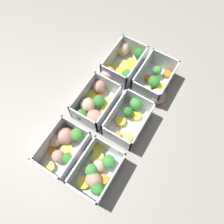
# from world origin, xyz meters

# --- Properties ---
(ground_plane) EXTENTS (4.00, 4.00, 0.00)m
(ground_plane) POSITION_xyz_m (0.00, 0.00, 0.00)
(ground_plane) COLOR gray
(container_near_left) EXTENTS (0.16, 0.11, 0.07)m
(container_near_left) POSITION_xyz_m (-0.17, -0.06, 0.03)
(container_near_left) COLOR silver
(container_near_left) RESTS_ON ground_plane
(container_near_center) EXTENTS (0.15, 0.10, 0.07)m
(container_near_center) POSITION_xyz_m (0.01, -0.05, 0.03)
(container_near_center) COLOR silver
(container_near_center) RESTS_ON ground_plane
(container_near_right) EXTENTS (0.16, 0.12, 0.07)m
(container_near_right) POSITION_xyz_m (0.16, -0.07, 0.03)
(container_near_right) COLOR silver
(container_near_right) RESTS_ON ground_plane
(container_far_left) EXTENTS (0.16, 0.14, 0.07)m
(container_far_left) POSITION_xyz_m (-0.16, 0.06, 0.03)
(container_far_left) COLOR silver
(container_far_left) RESTS_ON ground_plane
(container_far_center) EXTENTS (0.16, 0.12, 0.07)m
(container_far_center) POSITION_xyz_m (-0.00, 0.06, 0.03)
(container_far_center) COLOR silver
(container_far_center) RESTS_ON ground_plane
(container_far_right) EXTENTS (0.18, 0.11, 0.07)m
(container_far_right) POSITION_xyz_m (0.17, 0.06, 0.03)
(container_far_right) COLOR silver
(container_far_right) RESTS_ON ground_plane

